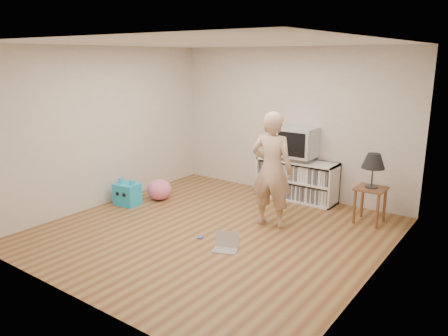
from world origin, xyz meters
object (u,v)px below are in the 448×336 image
Objects in this scene: plush_pink at (159,190)px; crt_tv at (298,142)px; person at (272,170)px; plush_blue at (127,194)px; dvd_deck at (298,158)px; table_lamp at (373,162)px; laptop at (226,245)px; side_table at (370,196)px; media_unit at (297,180)px.

crt_tv is at bearing 36.48° from plush_pink.
plush_pink is at bearing -143.52° from crt_tv.
person reaches higher than plush_blue.
plush_blue is at bearing -138.28° from dvd_deck.
person is (-1.15, -0.96, -0.09)m from table_lamp.
laptop is 0.85× the size of plush_blue.
side_table is 3.49m from plush_pink.
media_unit is 0.39m from dvd_deck.
person is 2.28m from plush_pink.
table_lamp is 3.97m from plush_blue.
dvd_deck is 0.87× the size of table_lamp.
plush_pink is at bearing -162.37° from side_table.
table_lamp is 3.57m from plush_pink.
plush_blue is (-3.57, -1.57, -0.75)m from table_lamp.
side_table reaches higher than plush_pink.
media_unit is 1.46m from person.
laptop is 2.42m from plush_blue.
table_lamp is (1.40, -0.37, 0.21)m from dvd_deck.
plush_blue reaches higher than plush_pink.
side_table is 1.29× the size of plush_pink.
crt_tv is 1.35× the size of plush_blue.
table_lamp is 2.51m from laptop.
crt_tv is at bearing 165.30° from side_table.
plush_pink is (-1.92, -1.43, -0.55)m from dvd_deck.
table_lamp is 1.21× the size of plush_pink.
dvd_deck is 0.75× the size of crt_tv.
crt_tv is 1.17× the size of table_lamp.
person is 2.58m from plush_blue.
dvd_deck reaches higher than laptop.
crt_tv is 2.58m from laptop.
person is at bearing 65.95° from laptop.
plush_pink is at bearing -143.45° from dvd_deck.
plush_blue is at bearing -138.33° from crt_tv.
laptop is (-1.19, -2.02, -0.88)m from table_lamp.
person is 3.81× the size of plush_blue.
person is at bearing -140.07° from side_table.
crt_tv is 1.57m from side_table.
dvd_deck is at bearing 165.17° from table_lamp.
plush_blue reaches higher than laptop.
person is (0.25, -1.33, 0.11)m from dvd_deck.
plush_pink is at bearing -6.49° from person.
plush_pink is at bearing 134.00° from laptop.
side_table is 3.91m from plush_blue.
plush_pink is at bearing -162.37° from table_lamp.
crt_tv is 2.53m from plush_pink.
media_unit is at bearing 164.57° from side_table.
plush_blue is at bearing 147.62° from laptop.
media_unit is at bearing 90.00° from crt_tv.
table_lamp reaches higher than laptop.
person is at bearing 2.53° from plush_pink.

